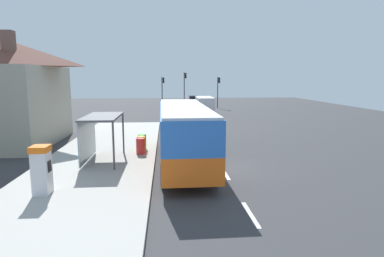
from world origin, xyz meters
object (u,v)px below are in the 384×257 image
object	(u,v)px
bus	(183,131)
sedan_near	(194,100)
traffic_light_near_side	(218,87)
ticket_machine	(42,170)
recycling_bin_green	(142,142)
white_van	(205,105)
recycling_bin_yellow	(141,144)
traffic_light_median	(185,84)
recycling_bin_red	(140,146)
traffic_light_far_side	(163,87)
bus_shelter	(97,126)

from	to	relation	value
bus	sedan_near	size ratio (longest dim) A/B	2.50
traffic_light_near_side	sedan_near	bearing A→B (deg)	112.77
ticket_machine	traffic_light_near_side	size ratio (longest dim) A/B	0.40
bus	recycling_bin_green	bearing A→B (deg)	127.77
white_van	recycling_bin_green	distance (m)	20.99
bus	white_van	size ratio (longest dim) A/B	2.10
recycling_bin_yellow	traffic_light_median	size ratio (longest dim) A/B	0.17
sedan_near	bus	bearing A→B (deg)	-95.62
recycling_bin_yellow	traffic_light_near_side	world-z (taller)	traffic_light_near_side
sedan_near	traffic_light_median	bearing A→B (deg)	-107.54
sedan_near	recycling_bin_green	size ratio (longest dim) A/B	4.64
recycling_bin_yellow	sedan_near	bearing A→B (deg)	80.36
white_van	recycling_bin_red	xyz separation A→B (m)	(-6.40, -21.38, -0.69)
recycling_bin_green	recycling_bin_red	bearing A→B (deg)	-90.00
traffic_light_far_side	bus_shelter	world-z (taller)	traffic_light_far_side
traffic_light_median	recycling_bin_yellow	bearing A→B (deg)	-98.11
bus	sedan_near	bearing A→B (deg)	84.38
white_van	sedan_near	distance (m)	17.60
recycling_bin_yellow	traffic_light_far_side	size ratio (longest dim) A/B	0.20
recycling_bin_green	traffic_light_near_side	size ratio (longest dim) A/B	0.20
white_van	bus_shelter	size ratio (longest dim) A/B	1.31
traffic_light_near_side	traffic_light_far_side	bearing A→B (deg)	174.69
recycling_bin_yellow	traffic_light_far_side	distance (m)	31.56
bus	traffic_light_near_side	size ratio (longest dim) A/B	2.30
bus	recycling_bin_green	xyz separation A→B (m)	(-2.49, 3.21, -1.19)
white_van	traffic_light_far_side	xyz separation A→B (m)	(-5.30, 10.77, 1.85)
traffic_light_far_side	bus_shelter	xyz separation A→B (m)	(-3.31, -33.64, -1.09)
bus	traffic_light_median	distance (m)	34.86
recycling_bin_yellow	bus_shelter	world-z (taller)	bus_shelter
traffic_light_far_side	bus_shelter	size ratio (longest dim) A/B	1.19
traffic_light_far_side	traffic_light_median	world-z (taller)	traffic_light_median
recycling_bin_yellow	traffic_light_median	world-z (taller)	traffic_light_median
traffic_light_near_side	traffic_light_median	distance (m)	5.37
white_van	bus_shelter	xyz separation A→B (m)	(-8.61, -22.88, 0.75)
white_van	recycling_bin_yellow	size ratio (longest dim) A/B	5.52
recycling_bin_yellow	recycling_bin_green	bearing A→B (deg)	90.00
sedan_near	recycling_bin_green	bearing A→B (deg)	-99.82
recycling_bin_red	bus_shelter	size ratio (longest dim) A/B	0.24
bus	recycling_bin_green	size ratio (longest dim) A/B	11.62
white_van	traffic_light_near_side	bearing A→B (deg)	71.67
ticket_machine	recycling_bin_yellow	distance (m)	8.11
recycling_bin_yellow	traffic_light_median	bearing A→B (deg)	81.89
recycling_bin_red	bus	bearing A→B (deg)	-36.06
bus	traffic_light_near_side	distance (m)	33.96
traffic_light_median	traffic_light_near_side	bearing A→B (deg)	-17.39
traffic_light_far_side	recycling_bin_red	bearing A→B (deg)	-91.96
ticket_machine	recycling_bin_red	size ratio (longest dim) A/B	2.04
white_van	sedan_near	xyz separation A→B (m)	(0.10, 17.59, -0.55)
bus	sedan_near	xyz separation A→B (m)	(4.01, 40.78, -1.05)
ticket_machine	traffic_light_median	size ratio (longest dim) A/B	0.35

